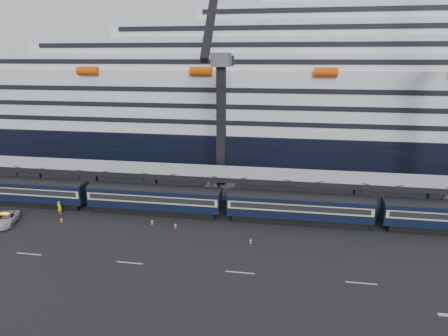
{
  "coord_description": "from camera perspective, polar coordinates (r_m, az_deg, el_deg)",
  "views": [
    {
      "loc": [
        -9.52,
        -40.39,
        21.48
      ],
      "look_at": [
        -18.05,
        10.0,
        7.13
      ],
      "focal_mm": 32.0,
      "sensor_mm": 36.0,
      "label": 1
    }
  ],
  "objects": [
    {
      "name": "cruise_ship",
      "position": [
        87.27,
        15.3,
        9.13
      ],
      "size": [
        214.09,
        28.84,
        34.0
      ],
      "color": "black",
      "rests_on": "ground"
    },
    {
      "name": "canopy",
      "position": [
        57.55,
        18.72,
        -1.55
      ],
      "size": [
        130.0,
        6.25,
        5.53
      ],
      "color": "#95979D",
      "rests_on": "ground"
    },
    {
      "name": "traffic_cone_b",
      "position": [
        52.6,
        -6.96,
        -8.09
      ],
      "size": [
        0.39,
        0.39,
        0.77
      ],
      "color": "#E14507",
      "rests_on": "ground"
    },
    {
      "name": "traffic_cone_c",
      "position": [
        54.19,
        -10.24,
        -7.51
      ],
      "size": [
        0.37,
        0.37,
        0.74
      ],
      "color": "#E14507",
      "rests_on": "ground"
    },
    {
      "name": "crane_dark_near",
      "position": [
        60.66,
        -0.47,
        6.62
      ],
      "size": [
        4.5,
        17.75,
        35.08
      ],
      "color": "#474A4E",
      "rests_on": "ground"
    },
    {
      "name": "traffic_cone_d",
      "position": [
        48.3,
        3.83,
        -10.33
      ],
      "size": [
        0.33,
        0.33,
        0.67
      ],
      "color": "#E14507",
      "rests_on": "ground"
    },
    {
      "name": "ground",
      "position": [
        46.73,
        20.73,
        -12.79
      ],
      "size": [
        260.0,
        260.0,
        0.0
      ],
      "primitive_type": "plane",
      "color": "black",
      "rests_on": "ground"
    },
    {
      "name": "train",
      "position": [
        54.17,
        14.19,
        -5.67
      ],
      "size": [
        133.05,
        3.0,
        4.05
      ],
      "color": "black",
      "rests_on": "ground"
    },
    {
      "name": "traffic_cone_a",
      "position": [
        58.19,
        -22.22,
        -6.85
      ],
      "size": [
        0.34,
        0.34,
        0.68
      ],
      "color": "#E14507",
      "rests_on": "ground"
    },
    {
      "name": "worker",
      "position": [
        60.95,
        -22.46,
        -5.26
      ],
      "size": [
        0.74,
        0.53,
        1.88
      ],
      "primitive_type": "imported",
      "rotation": [
        0.0,
        0.0,
        3.01
      ],
      "color": "yellow",
      "rests_on": "ground"
    },
    {
      "name": "pickup_truck",
      "position": [
        60.4,
        -28.75,
        -6.44
      ],
      "size": [
        4.06,
        5.82,
        1.48
      ],
      "primitive_type": "imported",
      "rotation": [
        0.0,
        0.0,
        0.34
      ],
      "color": "#B5B8BC",
      "rests_on": "ground"
    }
  ]
}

